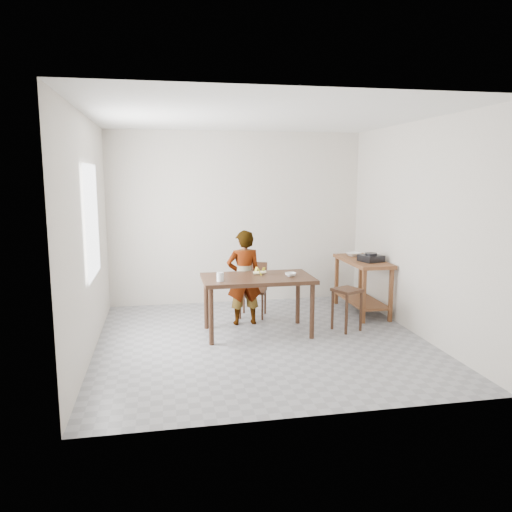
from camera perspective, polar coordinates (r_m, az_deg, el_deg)
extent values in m
cube|color=gray|center=(6.27, 0.70, -9.82)|extent=(4.00, 4.00, 0.04)
cube|color=white|center=(5.97, 0.75, 15.89)|extent=(4.00, 4.00, 0.04)
cube|color=beige|center=(7.95, -2.21, 4.34)|extent=(4.00, 0.04, 2.70)
cube|color=beige|center=(4.03, 6.51, -0.54)|extent=(4.00, 0.04, 2.70)
cube|color=beige|center=(5.91, -18.86, 2.14)|extent=(0.04, 4.00, 2.70)
cube|color=beige|center=(6.67, 18.00, 2.95)|extent=(0.04, 4.00, 2.70)
cube|color=white|center=(6.08, -18.21, 3.79)|extent=(0.02, 1.10, 1.30)
imported|color=white|center=(6.79, -1.39, -2.48)|extent=(0.48, 0.33, 1.30)
cylinder|color=silver|center=(6.08, -4.11, -2.39)|extent=(0.11, 0.11, 0.11)
imported|color=silver|center=(6.39, 3.97, -2.12)|extent=(0.16, 0.16, 0.05)
imported|color=silver|center=(7.78, 11.04, 0.20)|extent=(0.27, 0.27, 0.06)
cube|color=black|center=(7.34, 13.00, -0.25)|extent=(0.35, 0.35, 0.09)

